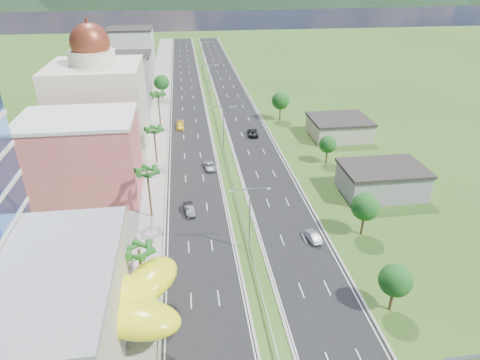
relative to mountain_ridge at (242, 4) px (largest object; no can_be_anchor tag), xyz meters
name	(u,v)px	position (x,y,z in m)	size (l,w,h in m)	color
ground	(260,294)	(-60.00, -450.00, 0.00)	(500.00, 500.00, 0.00)	#2D5119
road_left	(188,103)	(-67.50, -360.00, 0.02)	(11.00, 260.00, 0.04)	black
road_right	(235,101)	(-52.50, -360.00, 0.02)	(11.00, 260.00, 0.04)	black
sidewalk_left	(158,104)	(-77.00, -360.00, 0.06)	(7.00, 260.00, 0.12)	gray
median_guardrail	(216,118)	(-60.00, -378.01, 0.62)	(0.10, 216.06, 0.76)	gray
streetlight_median_b	(250,213)	(-60.00, -440.00, 6.75)	(6.04, 0.25, 11.00)	gray
streetlight_median_c	(223,123)	(-60.00, -400.00, 6.75)	(6.04, 0.25, 11.00)	gray
streetlight_median_d	(210,77)	(-60.00, -355.00, 6.75)	(6.04, 0.25, 11.00)	gray
streetlight_median_e	(202,52)	(-60.00, -310.00, 6.75)	(6.04, 0.25, 11.00)	gray
lime_canopy	(97,301)	(-80.00, -454.00, 4.99)	(18.00, 15.00, 7.40)	yellow
pink_shophouse	(82,159)	(-88.00, -418.00, 7.50)	(20.00, 15.00, 15.00)	#D45757
domed_building	(99,102)	(-88.00, -395.00, 11.35)	(20.00, 20.00, 28.70)	beige
midrise_grey	(118,88)	(-87.00, -370.00, 8.00)	(16.00, 15.00, 16.00)	gray
midrise_beige	(127,76)	(-87.00, -348.00, 6.50)	(16.00, 15.00, 13.00)	#BEB79C
midrise_white	(132,55)	(-87.00, -325.00, 9.00)	(16.00, 15.00, 18.00)	silver
shed_near	(382,181)	(-32.00, -425.00, 2.50)	(15.00, 10.00, 5.00)	gray
shed_far	(339,129)	(-30.00, -395.00, 2.20)	(14.00, 12.00, 4.40)	#BEB79C
palm_tree_b	(139,252)	(-75.50, -448.00, 7.06)	(3.60, 3.60, 8.10)	#47301C
palm_tree_c	(147,173)	(-75.50, -428.00, 8.50)	(3.60, 3.60, 9.60)	#47301C
palm_tree_d	(154,131)	(-75.50, -405.00, 7.54)	(3.60, 3.60, 8.60)	#47301C
palm_tree_e	(158,95)	(-75.50, -380.00, 8.31)	(3.60, 3.60, 9.40)	#47301C
leafy_tree_lfar	(162,82)	(-75.50, -355.00, 5.58)	(4.90, 4.90, 8.05)	#47301C
leafy_tree_ra	(395,280)	(-44.00, -455.00, 4.78)	(4.20, 4.20, 6.90)	#47301C
leafy_tree_rb	(365,207)	(-41.00, -438.00, 5.18)	(4.55, 4.55, 7.47)	#47301C
leafy_tree_rc	(328,144)	(-38.00, -410.00, 4.37)	(3.85, 3.85, 6.33)	#47301C
leafy_tree_rd	(281,101)	(-42.00, -380.00, 5.58)	(4.90, 4.90, 8.05)	#47301C
mountain_ridge	(242,4)	(0.00, 0.00, 0.00)	(860.00, 140.00, 90.00)	black
car_dark_left	(189,209)	(-68.92, -427.66, 0.80)	(1.61, 4.61, 1.52)	black
car_silver_mid_left	(210,166)	(-64.04, -409.93, 0.71)	(2.22, 4.82, 1.34)	#989A9F
car_yellow_far_left	(180,125)	(-70.11, -383.26, 0.77)	(2.05, 5.04, 1.46)	yellow
car_silver_right	(313,236)	(-49.47, -438.59, 0.74)	(1.48, 4.25, 1.40)	#ADB1B5
car_dark_far_right	(253,132)	(-51.59, -391.10, 0.80)	(2.53, 5.49, 1.53)	black
motorcycle	(169,259)	(-72.30, -441.46, 0.71)	(0.64, 2.10, 1.35)	black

